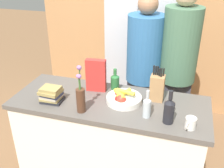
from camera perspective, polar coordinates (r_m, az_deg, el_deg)
name	(u,v)px	position (r m, az deg, el deg)	size (l,w,h in m)	color
kitchen_island	(110,142)	(2.47, -0.54, -12.59)	(1.65, 0.64, 0.89)	silver
back_wall_wood	(146,13)	(3.54, 7.32, 15.00)	(2.85, 0.12, 2.60)	#AD7A4C
refrigerator	(146,50)	(3.29, 7.32, 7.42)	(0.87, 0.63, 1.87)	#B7B7BC
fruit_bowl	(123,98)	(2.18, 2.46, -3.06)	(0.30, 0.30, 0.11)	silver
knife_block	(157,87)	(2.21, 9.79, -0.74)	(0.11, 0.10, 0.31)	#A87A4C
flower_vase	(81,97)	(2.03, -6.85, -2.78)	(0.07, 0.07, 0.39)	#4C2D1E
cereal_box	(96,75)	(2.32, -3.51, 1.89)	(0.18, 0.08, 0.30)	red
coffee_mug	(190,123)	(1.95, 16.70, -8.19)	(0.08, 0.11, 0.09)	silver
book_stack	(51,95)	(2.23, -13.06, -2.27)	(0.18, 0.17, 0.13)	#232328
bottle_oil	(115,81)	(2.36, 0.65, 0.59)	(0.08, 0.08, 0.20)	#286633
bottle_vinegar	(147,107)	(1.99, 7.63, -4.91)	(0.06, 0.06, 0.22)	#B2BCC1
bottle_wine	(169,110)	(1.94, 12.32, -5.61)	(0.08, 0.08, 0.26)	black
person_at_sink	(144,68)	(2.75, 7.03, 3.53)	(0.37, 0.37, 1.68)	#383842
person_in_blue	(178,66)	(2.67, 14.15, 3.84)	(0.35, 0.35, 1.79)	#383842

